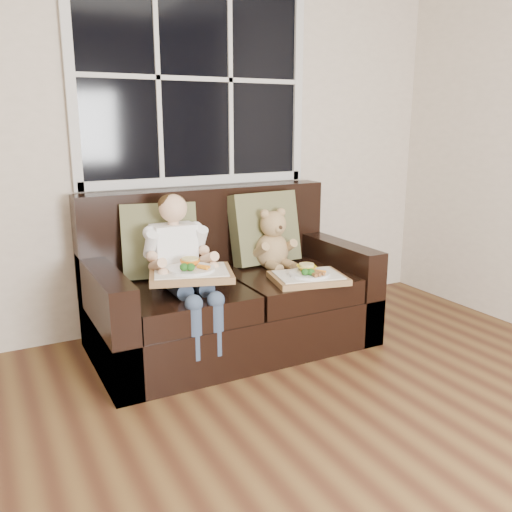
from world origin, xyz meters
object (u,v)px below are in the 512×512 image
loveseat (227,296)px  tray_right (308,276)px  tray_left (191,272)px  child (180,256)px  teddy_bear (273,243)px

loveseat → tray_right: (0.37, -0.36, 0.17)m
loveseat → tray_left: size_ratio=3.19×
loveseat → child: child is taller
loveseat → child: size_ratio=2.08×
child → tray_right: (0.72, -0.25, -0.15)m
loveseat → teddy_bear: (0.35, 0.03, 0.30)m
loveseat → teddy_bear: 0.46m
tray_right → loveseat: bearing=148.0°
loveseat → tray_right: loveseat is taller
loveseat → child: bearing=-161.4°
tray_right → child: bearing=173.5°
loveseat → tray_right: 0.54m
tray_left → child: bearing=110.0°
loveseat → tray_left: loveseat is taller
child → tray_left: child is taller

